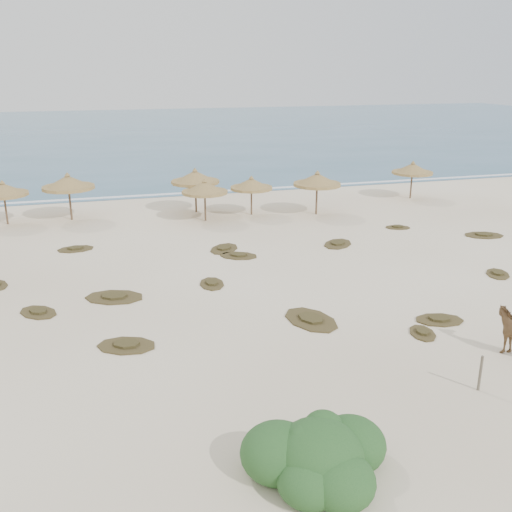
% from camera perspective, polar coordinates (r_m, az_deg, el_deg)
% --- Properties ---
extents(ground, '(160.00, 160.00, 0.00)m').
position_cam_1_polar(ground, '(22.83, 5.47, -6.87)').
color(ground, '#F6E7CA').
rests_on(ground, ground).
extents(ocean, '(200.00, 100.00, 0.01)m').
position_cam_1_polar(ocean, '(94.99, -11.38, 12.15)').
color(ocean, '#25556F').
rests_on(ocean, ground).
extents(foam_line, '(70.00, 0.60, 0.01)m').
position_cam_1_polar(foam_line, '(46.85, -6.09, 6.31)').
color(foam_line, silver).
rests_on(foam_line, ground).
extents(palapa_0, '(3.45, 3.45, 2.89)m').
position_cam_1_polar(palapa_0, '(40.02, -23.97, 6.04)').
color(palapa_0, brown).
rests_on(palapa_0, ground).
extents(palapa_1, '(4.49, 4.49, 3.19)m').
position_cam_1_polar(palapa_1, '(39.64, -18.28, 6.94)').
color(palapa_1, brown).
rests_on(palapa_1, ground).
extents(palapa_2, '(3.27, 3.27, 2.83)m').
position_cam_1_polar(palapa_2, '(37.60, -5.16, 6.77)').
color(palapa_2, brown).
rests_on(palapa_2, ground).
extents(palapa_3, '(3.51, 3.51, 3.13)m').
position_cam_1_polar(palapa_3, '(40.02, -6.11, 7.79)').
color(palapa_3, brown).
rests_on(palapa_3, ground).
extents(palapa_4, '(3.42, 3.42, 2.73)m').
position_cam_1_polar(palapa_4, '(39.10, -0.46, 7.18)').
color(palapa_4, brown).
rests_on(palapa_4, ground).
extents(palapa_5, '(4.29, 4.29, 3.06)m').
position_cam_1_polar(palapa_5, '(39.39, 6.14, 7.55)').
color(palapa_5, brown).
rests_on(palapa_5, ground).
extents(palapa_6, '(3.70, 3.70, 2.92)m').
position_cam_1_polar(palapa_6, '(45.82, 15.39, 8.37)').
color(palapa_6, brown).
rests_on(palapa_6, ground).
extents(fence_post_near, '(0.11, 0.11, 1.20)m').
position_cam_1_polar(fence_post_near, '(19.50, 21.52, -10.85)').
color(fence_post_near, '#6B6350').
rests_on(fence_post_near, ground).
extents(bush, '(3.79, 3.34, 1.70)m').
position_cam_1_polar(bush, '(15.00, 6.27, -19.29)').
color(bush, '#33622A').
rests_on(bush, ground).
extents(scrub_0, '(2.10, 2.18, 0.16)m').
position_cam_1_polar(scrub_0, '(25.39, -20.95, -5.25)').
color(scrub_0, '#4F4422').
rests_on(scrub_0, ground).
extents(scrub_1, '(3.03, 2.47, 0.16)m').
position_cam_1_polar(scrub_1, '(26.01, -13.98, -3.99)').
color(scrub_1, '#4F4422').
rests_on(scrub_1, ground).
extents(scrub_2, '(1.27, 1.82, 0.16)m').
position_cam_1_polar(scrub_2, '(26.85, -4.43, -2.76)').
color(scrub_2, '#4F4422').
rests_on(scrub_2, ground).
extents(scrub_3, '(2.43, 2.10, 0.16)m').
position_cam_1_polar(scrub_3, '(30.73, -1.75, 0.05)').
color(scrub_3, '#4F4422').
rests_on(scrub_3, ground).
extents(scrub_4, '(1.77, 1.97, 0.16)m').
position_cam_1_polar(scrub_4, '(30.43, 23.02, -1.64)').
color(scrub_4, '#4F4422').
rests_on(scrub_4, ground).
extents(scrub_5, '(2.64, 2.04, 0.16)m').
position_cam_1_polar(scrub_5, '(37.15, 21.83, 1.97)').
color(scrub_5, '#4F4422').
rests_on(scrub_5, ground).
extents(scrub_6, '(2.07, 1.43, 0.16)m').
position_cam_1_polar(scrub_6, '(33.42, -17.60, 0.70)').
color(scrub_6, '#4F4422').
rests_on(scrub_6, ground).
extents(scrub_7, '(2.58, 2.60, 0.16)m').
position_cam_1_polar(scrub_7, '(33.11, 8.17, 1.23)').
color(scrub_7, '#4F4422').
rests_on(scrub_7, ground).
extents(scrub_9, '(2.44, 3.06, 0.16)m').
position_cam_1_polar(scrub_9, '(23.18, 5.51, -6.32)').
color(scrub_9, '#4F4422').
rests_on(scrub_9, ground).
extents(scrub_10, '(1.80, 1.44, 0.16)m').
position_cam_1_polar(scrub_10, '(37.30, 13.98, 2.82)').
color(scrub_10, '#4F4422').
rests_on(scrub_10, ground).
extents(scrub_11, '(2.55, 2.10, 0.16)m').
position_cam_1_polar(scrub_11, '(21.58, -12.83, -8.69)').
color(scrub_11, '#4F4422').
rests_on(scrub_11, ground).
extents(scrub_12, '(1.29, 1.65, 0.16)m').
position_cam_1_polar(scrub_12, '(22.87, 16.32, -7.38)').
color(scrub_12, '#4F4422').
rests_on(scrub_12, ground).
extents(scrub_13, '(2.38, 2.58, 0.16)m').
position_cam_1_polar(scrub_13, '(31.94, -3.21, 0.75)').
color(scrub_13, '#4F4422').
rests_on(scrub_13, ground).
extents(scrub_14, '(2.19, 1.68, 0.16)m').
position_cam_1_polar(scrub_14, '(24.21, 17.86, -6.07)').
color(scrub_14, '#4F4422').
rests_on(scrub_14, ground).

